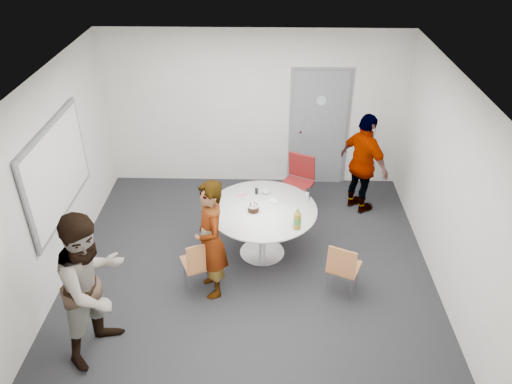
{
  "coord_description": "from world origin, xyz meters",
  "views": [
    {
      "loc": [
        0.22,
        -5.29,
        4.6
      ],
      "look_at": [
        0.08,
        0.25,
        1.14
      ],
      "focal_mm": 35.0,
      "sensor_mm": 36.0,
      "label": 1
    }
  ],
  "objects_px": {
    "whiteboard": "(58,171)",
    "person_main": "(211,240)",
    "table": "(264,215)",
    "person_left": "(93,286)",
    "chair_near_right": "(343,266)",
    "door": "(319,129)",
    "chair_far": "(298,177)",
    "chair_near_left": "(200,261)",
    "person_right": "(364,164)"
  },
  "relations": [
    {
      "from": "chair_near_left",
      "to": "person_left",
      "type": "height_order",
      "value": "person_left"
    },
    {
      "from": "door",
      "to": "table",
      "type": "bearing_deg",
      "value": -113.4
    },
    {
      "from": "whiteboard",
      "to": "person_main",
      "type": "distance_m",
      "value": 2.17
    },
    {
      "from": "person_left",
      "to": "chair_far",
      "type": "bearing_deg",
      "value": -12.66
    },
    {
      "from": "person_right",
      "to": "door",
      "type": "bearing_deg",
      "value": -0.02
    },
    {
      "from": "whiteboard",
      "to": "person_main",
      "type": "height_order",
      "value": "whiteboard"
    },
    {
      "from": "chair_near_left",
      "to": "chair_far",
      "type": "distance_m",
      "value": 2.4
    },
    {
      "from": "door",
      "to": "chair_near_left",
      "type": "distance_m",
      "value": 3.41
    },
    {
      "from": "chair_near_right",
      "to": "door",
      "type": "bearing_deg",
      "value": 115.62
    },
    {
      "from": "table",
      "to": "person_left",
      "type": "xyz_separation_m",
      "value": [
        -1.81,
        -1.73,
        0.25
      ]
    },
    {
      "from": "table",
      "to": "person_left",
      "type": "height_order",
      "value": "person_left"
    },
    {
      "from": "chair_near_right",
      "to": "chair_far",
      "type": "distance_m",
      "value": 2.07
    },
    {
      "from": "door",
      "to": "whiteboard",
      "type": "height_order",
      "value": "door"
    },
    {
      "from": "door",
      "to": "table",
      "type": "distance_m",
      "value": 2.32
    },
    {
      "from": "person_main",
      "to": "person_left",
      "type": "relative_size",
      "value": 0.89
    },
    {
      "from": "chair_near_left",
      "to": "chair_near_right",
      "type": "bearing_deg",
      "value": -25.17
    },
    {
      "from": "chair_far",
      "to": "person_right",
      "type": "bearing_deg",
      "value": -153.26
    },
    {
      "from": "chair_near_left",
      "to": "person_right",
      "type": "xyz_separation_m",
      "value": [
        2.35,
        2.01,
        0.34
      ]
    },
    {
      "from": "door",
      "to": "table",
      "type": "xyz_separation_m",
      "value": [
        -0.91,
        -2.1,
        -0.35
      ]
    },
    {
      "from": "table",
      "to": "chair_far",
      "type": "height_order",
      "value": "table"
    },
    {
      "from": "chair_near_right",
      "to": "table",
      "type": "bearing_deg",
      "value": 164.77
    },
    {
      "from": "chair_far",
      "to": "person_right",
      "type": "relative_size",
      "value": 0.58
    },
    {
      "from": "whiteboard",
      "to": "chair_near_right",
      "type": "bearing_deg",
      "value": -9.84
    },
    {
      "from": "door",
      "to": "person_left",
      "type": "bearing_deg",
      "value": -125.4
    },
    {
      "from": "chair_near_left",
      "to": "chair_near_right",
      "type": "distance_m",
      "value": 1.81
    },
    {
      "from": "chair_far",
      "to": "person_main",
      "type": "relative_size",
      "value": 0.59
    },
    {
      "from": "door",
      "to": "chair_far",
      "type": "xyz_separation_m",
      "value": [
        -0.37,
        -0.91,
        -0.44
      ]
    },
    {
      "from": "whiteboard",
      "to": "chair_near_right",
      "type": "distance_m",
      "value": 3.83
    },
    {
      "from": "whiteboard",
      "to": "person_main",
      "type": "xyz_separation_m",
      "value": [
        1.99,
        -0.59,
        -0.63
      ]
    },
    {
      "from": "whiteboard",
      "to": "person_right",
      "type": "xyz_separation_m",
      "value": [
        4.2,
        1.39,
        -0.62
      ]
    },
    {
      "from": "person_left",
      "to": "chair_near_left",
      "type": "bearing_deg",
      "value": -20.99
    },
    {
      "from": "person_right",
      "to": "table",
      "type": "bearing_deg",
      "value": 92.41
    },
    {
      "from": "table",
      "to": "person_right",
      "type": "distance_m",
      "value": 1.97
    },
    {
      "from": "door",
      "to": "person_main",
      "type": "xyz_separation_m",
      "value": [
        -1.57,
        -2.87,
        -0.21
      ]
    },
    {
      "from": "chair_near_left",
      "to": "whiteboard",
      "type": "bearing_deg",
      "value": 137.12
    },
    {
      "from": "table",
      "to": "chair_near_right",
      "type": "distance_m",
      "value": 1.31
    },
    {
      "from": "table",
      "to": "person_right",
      "type": "xyz_separation_m",
      "value": [
        1.55,
        1.21,
        0.16
      ]
    },
    {
      "from": "table",
      "to": "chair_near_left",
      "type": "relative_size",
      "value": 1.83
    },
    {
      "from": "door",
      "to": "person_main",
      "type": "height_order",
      "value": "door"
    },
    {
      "from": "whiteboard",
      "to": "person_left",
      "type": "xyz_separation_m",
      "value": [
        0.84,
        -1.55,
        -0.53
      ]
    },
    {
      "from": "chair_near_right",
      "to": "person_right",
      "type": "height_order",
      "value": "person_right"
    },
    {
      "from": "whiteboard",
      "to": "door",
      "type": "bearing_deg",
      "value": 32.66
    },
    {
      "from": "chair_far",
      "to": "person_left",
      "type": "xyz_separation_m",
      "value": [
        -2.35,
        -2.92,
        0.33
      ]
    },
    {
      "from": "door",
      "to": "chair_near_left",
      "type": "bearing_deg",
      "value": -120.65
    },
    {
      "from": "chair_near_right",
      "to": "person_left",
      "type": "bearing_deg",
      "value": -138.28
    },
    {
      "from": "chair_near_left",
      "to": "chair_far",
      "type": "relative_size",
      "value": 0.85
    },
    {
      "from": "whiteboard",
      "to": "chair_far",
      "type": "xyz_separation_m",
      "value": [
        3.19,
        1.38,
        -0.86
      ]
    },
    {
      "from": "whiteboard",
      "to": "chair_near_right",
      "type": "xyz_separation_m",
      "value": [
        3.66,
        -0.63,
        -0.97
      ]
    },
    {
      "from": "whiteboard",
      "to": "table",
      "type": "distance_m",
      "value": 2.77
    },
    {
      "from": "table",
      "to": "person_right",
      "type": "relative_size",
      "value": 0.9
    }
  ]
}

